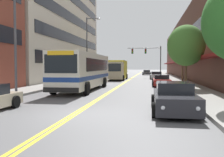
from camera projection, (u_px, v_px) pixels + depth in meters
ground_plane at (133, 77)px, 47.37m from camera, size 240.00×240.00×0.00m
sidewalk_left at (97, 77)px, 48.40m from camera, size 2.85×106.00×0.18m
sidewalk_right at (170, 77)px, 46.32m from camera, size 2.85×106.00×0.18m
centre_line at (133, 77)px, 47.37m from camera, size 0.34×106.00×0.01m
storefront_row_right at (202, 48)px, 45.22m from camera, size 9.10×68.00×10.72m
city_bus at (84, 70)px, 21.98m from camera, size 2.83×11.44×3.15m
car_black_parked_left_near at (99, 76)px, 37.31m from camera, size 2.09×4.17×1.34m
car_charcoal_parked_right_foreground at (174, 98)px, 11.38m from camera, size 2.03×4.83×1.35m
car_silver_parked_right_mid at (156, 76)px, 41.22m from camera, size 2.16×4.24×1.22m
car_red_parked_right_far at (162, 81)px, 26.26m from camera, size 1.98×4.71×1.19m
car_dark_grey_moving_lead at (147, 73)px, 61.34m from camera, size 2.08×4.15×1.21m
box_truck at (117, 70)px, 38.71m from camera, size 2.80×7.34×3.02m
traffic_signal_mast at (149, 55)px, 47.05m from camera, size 6.33×0.38×5.92m
street_lamp_left_near at (19, 21)px, 15.81m from camera, size 2.27×0.28×8.38m
street_lamp_left_far at (89, 44)px, 33.93m from camera, size 1.97×0.28×8.73m
street_tree_right_mid at (186, 46)px, 22.14m from camera, size 3.31×3.31×5.58m
street_tree_right_far at (183, 50)px, 32.11m from camera, size 2.80×2.80×5.53m
fire_hydrant at (188, 87)px, 18.06m from camera, size 0.31×0.23×0.81m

